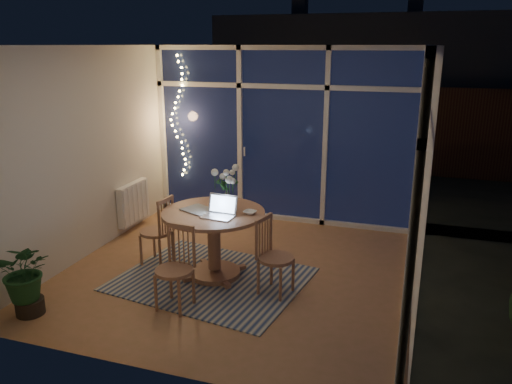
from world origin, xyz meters
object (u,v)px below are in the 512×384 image
Objects in this scene: dining_table at (214,244)px; chair_front at (174,269)px; flower_vase at (227,198)px; potted_plant at (26,279)px; chair_right at (276,256)px; laptop at (218,206)px; chair_left at (156,230)px.

dining_table is 0.82m from chair_front.
flower_vase is 2.25m from potted_plant.
laptop is (-0.67, 0.03, 0.48)m from chair_right.
chair_front is 0.84m from laptop.
chair_left reaches higher than chair_right.
dining_table is at bearing 131.93° from laptop.
chair_right is (1.60, -0.30, -0.00)m from chair_left.
dining_table is 1.98m from potted_plant.
potted_plant is (-0.63, -1.47, -0.06)m from chair_left.
dining_table is at bearing 88.18° from chair_front.
chair_left is 4.19× the size of flower_vase.
chair_right is 4.15× the size of flower_vase.
flower_vase reaches higher than dining_table.
laptop is 2.04m from potted_plant.
chair_front is at bearing 43.50° from chair_left.
flower_vase is (0.19, 1.00, 0.46)m from chair_front.
chair_front is (0.71, -0.91, -0.00)m from chair_left.
laptop is 1.61× the size of flower_vase.
dining_table is 5.56× the size of flower_vase.
flower_vase reaches higher than chair_right.
laptop reaches higher than flower_vase.
flower_vase is at bearing 101.56° from chair_left.
chair_front reaches higher than potted_plant.
dining_table is 1.54× the size of potted_plant.
chair_front is at bearing 22.72° from potted_plant.
dining_table is 3.46× the size of laptop.
chair_right is at bearing 85.25° from chair_left.
chair_left is at bearing -174.15° from flower_vase.
chair_left is 1.01× the size of chair_right.
potted_plant is (-1.56, -1.20, -0.54)m from laptop.
laptop reaches higher than chair_front.
laptop is at bearing 37.57° from potted_plant.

